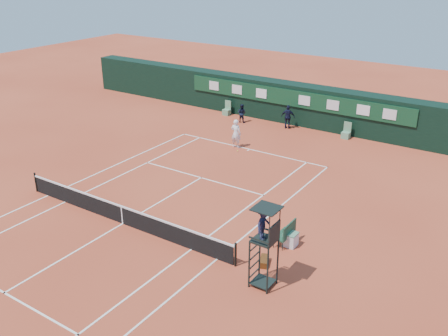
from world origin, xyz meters
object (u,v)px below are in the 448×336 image
(player_bench, at_px, (286,232))
(cooler, at_px, (291,239))
(tennis_net, at_px, (122,214))
(umpire_chair, at_px, (264,230))
(player, at_px, (236,134))

(player_bench, relative_size, cooler, 1.86)
(tennis_net, distance_m, umpire_chair, 8.22)
(cooler, distance_m, player, 12.44)
(umpire_chair, distance_m, player, 15.19)
(umpire_chair, xyz_separation_m, player, (-8.94, 12.19, -1.48))
(cooler, xyz_separation_m, player, (-8.56, 9.00, 0.65))
(player_bench, distance_m, cooler, 0.35)
(player_bench, height_order, player, player)
(player_bench, distance_m, player, 12.28)
(player_bench, bearing_deg, cooler, -0.37)
(umpire_chair, bearing_deg, cooler, 96.96)
(umpire_chair, relative_size, cooler, 5.30)
(umpire_chair, height_order, player_bench, umpire_chair)
(tennis_net, distance_m, cooler, 8.04)
(player, bearing_deg, player_bench, 127.49)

